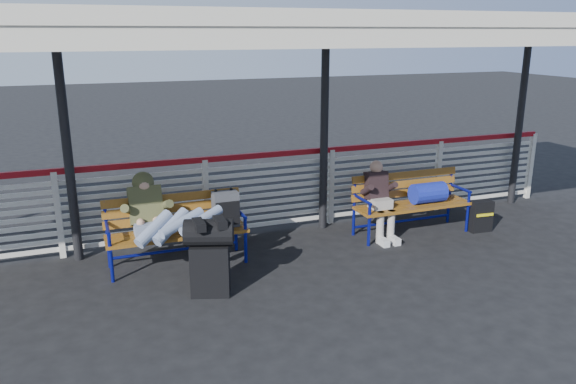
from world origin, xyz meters
name	(u,v)px	position (x,y,z in m)	size (l,w,h in m)	color
ground	(244,292)	(0.00, 0.00, 0.00)	(60.00, 60.00, 0.00)	black
fence	(206,196)	(0.00, 1.90, 0.66)	(12.08, 0.08, 1.24)	silver
canopy	(218,24)	(0.00, 0.87, 3.04)	(12.60, 3.60, 3.16)	silver
luggage_stack	(210,254)	(-0.38, 0.09, 0.50)	(0.62, 0.47, 0.92)	black
bench_left	(192,219)	(-0.37, 1.12, 0.60)	(1.80, 0.56, 0.94)	#905D1C
bench_right	(417,195)	(3.05, 1.06, 0.58)	(1.80, 0.56, 0.92)	#905D1C
traveler_man	(168,220)	(-0.72, 0.77, 0.74)	(0.94, 1.64, 0.77)	#8190AE
companion_person	(380,199)	(2.39, 1.04, 0.60)	(0.32, 0.66, 1.15)	#AAA39A
suitcase_side	(480,216)	(3.99, 0.75, 0.24)	(0.36, 0.23, 0.48)	black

